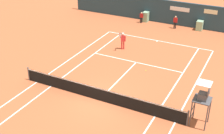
# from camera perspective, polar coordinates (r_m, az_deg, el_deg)

# --- Properties ---
(ground_plane) EXTENTS (80.00, 80.00, 0.01)m
(ground_plane) POSITION_cam_1_polar(r_m,az_deg,el_deg) (21.42, -1.66, -5.36)
(ground_plane) COLOR #B25633
(tennis_net) EXTENTS (12.10, 0.10, 1.07)m
(tennis_net) POSITION_cam_1_polar(r_m,az_deg,el_deg) (20.72, -2.44, -4.94)
(tennis_net) COLOR #4C4C51
(tennis_net) RESTS_ON ground_plane
(sponsor_back_wall) EXTENTS (25.00, 1.02, 2.60)m
(sponsor_back_wall) POSITION_cam_1_polar(r_m,az_deg,el_deg) (34.87, 11.51, 9.66)
(sponsor_back_wall) COLOR #233D4C
(sponsor_back_wall) RESTS_ON ground_plane
(umpire_chair) EXTENTS (1.00, 1.00, 2.86)m
(umpire_chair) POSITION_cam_1_polar(r_m,az_deg,el_deg) (18.54, 16.38, -5.48)
(umpire_chair) COLOR #47474C
(umpire_chair) RESTS_ON ground_plane
(player_on_baseline) EXTENTS (0.47, 0.82, 1.80)m
(player_on_baseline) POSITION_cam_1_polar(r_m,az_deg,el_deg) (28.01, 2.00, 5.08)
(player_on_baseline) COLOR red
(player_on_baseline) RESTS_ON ground_plane
(ball_kid_right_post) EXTENTS (0.42, 0.18, 1.26)m
(ball_kid_right_post) POSITION_cam_1_polar(r_m,az_deg,el_deg) (34.96, 5.44, 9.21)
(ball_kid_right_post) COLOR black
(ball_kid_right_post) RESTS_ON ground_plane
(ball_kid_left_post) EXTENTS (0.46, 0.21, 1.38)m
(ball_kid_left_post) POSITION_cam_1_polar(r_m,az_deg,el_deg) (33.79, 11.59, 8.25)
(ball_kid_left_post) COLOR black
(ball_kid_left_post) RESTS_ON ground_plane
(tennis_ball_by_sideline) EXTENTS (0.07, 0.07, 0.07)m
(tennis_ball_by_sideline) POSITION_cam_1_polar(r_m,az_deg,el_deg) (24.70, 6.25, -0.65)
(tennis_ball_by_sideline) COLOR #CCE033
(tennis_ball_by_sideline) RESTS_ON ground_plane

